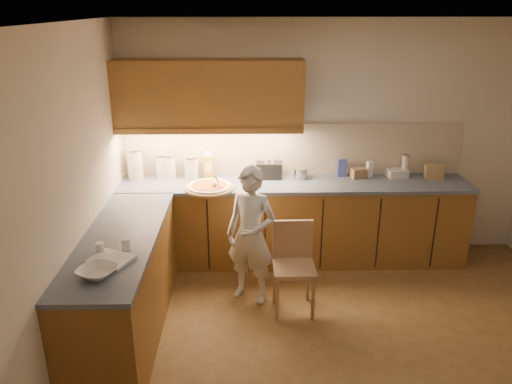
# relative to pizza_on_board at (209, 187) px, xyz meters

# --- Properties ---
(room) EXTENTS (4.54, 4.50, 2.62)m
(room) POSITION_rel_pizza_on_board_xyz_m (1.28, -1.51, 0.73)
(room) COLOR brown
(room) RESTS_ON ground
(l_counter) EXTENTS (3.77, 2.62, 0.92)m
(l_counter) POSITION_rel_pizza_on_board_xyz_m (0.35, -0.26, -0.48)
(l_counter) COLOR brown
(l_counter) RESTS_ON ground
(backsplash) EXTENTS (3.75, 0.02, 0.58)m
(backsplash) POSITION_rel_pizza_on_board_xyz_m (0.90, 0.47, 0.27)
(backsplash) COLOR #C1B195
(backsplash) RESTS_ON l_counter
(upper_cabinets) EXTENTS (1.95, 0.36, 0.73)m
(upper_cabinets) POSITION_rel_pizza_on_board_xyz_m (0.00, 0.31, 0.91)
(upper_cabinets) COLOR brown
(upper_cabinets) RESTS_ON ground
(pizza_on_board) EXTENTS (0.52, 0.52, 0.21)m
(pizza_on_board) POSITION_rel_pizza_on_board_xyz_m (0.00, 0.00, 0.00)
(pizza_on_board) COLOR #A97D54
(pizza_on_board) RESTS_ON l_counter
(child) EXTENTS (0.58, 0.50, 1.34)m
(child) POSITION_rel_pizza_on_board_xyz_m (0.43, -0.60, -0.27)
(child) COLOR silver
(child) RESTS_ON ground
(wooden_chair) EXTENTS (0.39, 0.39, 0.85)m
(wooden_chair) POSITION_rel_pizza_on_board_xyz_m (0.81, -0.77, -0.45)
(wooden_chair) COLOR tan
(wooden_chair) RESTS_ON ground
(mixing_bowl) EXTENTS (0.35, 0.35, 0.07)m
(mixing_bowl) POSITION_rel_pizza_on_board_xyz_m (-0.67, -1.76, 0.01)
(mixing_bowl) COLOR silver
(mixing_bowl) RESTS_ON l_counter
(canister_a) EXTENTS (0.18, 0.18, 0.35)m
(canister_a) POSITION_rel_pizza_on_board_xyz_m (-0.82, 0.33, 0.15)
(canister_a) COLOR beige
(canister_a) RESTS_ON l_counter
(canister_b) EXTENTS (0.16, 0.16, 0.28)m
(canister_b) POSITION_rel_pizza_on_board_xyz_m (-0.53, 0.37, 0.12)
(canister_b) COLOR white
(canister_b) RESTS_ON l_counter
(canister_c) EXTENTS (0.14, 0.14, 0.27)m
(canister_c) POSITION_rel_pizza_on_board_xyz_m (-0.46, 0.36, 0.11)
(canister_c) COLOR white
(canister_c) RESTS_ON l_counter
(canister_d) EXTENTS (0.16, 0.16, 0.26)m
(canister_d) POSITION_rel_pizza_on_board_xyz_m (-0.22, 0.34, 0.11)
(canister_d) COLOR silver
(canister_d) RESTS_ON l_counter
(oil_jug) EXTENTS (0.10, 0.07, 0.29)m
(oil_jug) POSITION_rel_pizza_on_board_xyz_m (-0.03, 0.36, 0.11)
(oil_jug) COLOR gold
(oil_jug) RESTS_ON l_counter
(toaster) EXTENTS (0.29, 0.17, 0.18)m
(toaster) POSITION_rel_pizza_on_board_xyz_m (0.63, 0.34, 0.07)
(toaster) COLOR black
(toaster) RESTS_ON l_counter
(steel_pot) EXTENTS (0.16, 0.16, 0.12)m
(steel_pot) POSITION_rel_pizza_on_board_xyz_m (0.98, 0.32, 0.04)
(steel_pot) COLOR #A3A3A7
(steel_pot) RESTS_ON l_counter
(blue_box) EXTENTS (0.10, 0.07, 0.19)m
(blue_box) POSITION_rel_pizza_on_board_xyz_m (1.45, 0.39, 0.07)
(blue_box) COLOR #2F428D
(blue_box) RESTS_ON l_counter
(card_box_a) EXTENTS (0.17, 0.14, 0.11)m
(card_box_a) POSITION_rel_pizza_on_board_xyz_m (1.62, 0.32, 0.03)
(card_box_a) COLOR #997552
(card_box_a) RESTS_ON l_counter
(white_bottle) EXTENTS (0.07, 0.07, 0.18)m
(white_bottle) POSITION_rel_pizza_on_board_xyz_m (1.75, 0.35, 0.07)
(white_bottle) COLOR white
(white_bottle) RESTS_ON l_counter
(flat_pack) EXTENTS (0.23, 0.17, 0.09)m
(flat_pack) POSITION_rel_pizza_on_board_xyz_m (2.06, 0.35, 0.02)
(flat_pack) COLOR silver
(flat_pack) RESTS_ON l_counter
(tall_jar) EXTENTS (0.08, 0.08, 0.25)m
(tall_jar) POSITION_rel_pizza_on_board_xyz_m (2.15, 0.37, 0.10)
(tall_jar) COLOR silver
(tall_jar) RESTS_ON l_counter
(card_box_b) EXTENTS (0.21, 0.17, 0.15)m
(card_box_b) POSITION_rel_pizza_on_board_xyz_m (2.45, 0.30, 0.05)
(card_box_b) COLOR #9D8054
(card_box_b) RESTS_ON l_counter
(dough_cloth) EXTENTS (0.37, 0.34, 0.02)m
(dough_cloth) POSITION_rel_pizza_on_board_xyz_m (-0.63, -1.53, -0.01)
(dough_cloth) COLOR silver
(dough_cloth) RESTS_ON l_counter
(spice_jar_a) EXTENTS (0.07, 0.07, 0.09)m
(spice_jar_a) POSITION_rel_pizza_on_board_xyz_m (-0.75, -1.41, 0.02)
(spice_jar_a) COLOR silver
(spice_jar_a) RESTS_ON l_counter
(spice_jar_b) EXTENTS (0.07, 0.07, 0.09)m
(spice_jar_b) POSITION_rel_pizza_on_board_xyz_m (-0.56, -1.35, 0.02)
(spice_jar_b) COLOR white
(spice_jar_b) RESTS_ON l_counter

